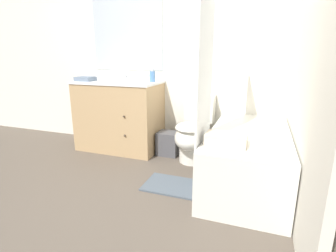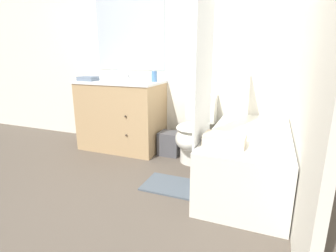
{
  "view_description": "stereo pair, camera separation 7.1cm",
  "coord_description": "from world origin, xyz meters",
  "px_view_note": "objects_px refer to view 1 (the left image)",
  "views": [
    {
      "loc": [
        0.98,
        -1.59,
        1.19
      ],
      "look_at": [
        0.14,
        0.7,
        0.53
      ],
      "focal_mm": 28.0,
      "sensor_mm": 36.0,
      "label": 1
    },
    {
      "loc": [
        1.04,
        -1.57,
        1.19
      ],
      "look_at": [
        0.14,
        0.7,
        0.53
      ],
      "focal_mm": 28.0,
      "sensor_mm": 36.0,
      "label": 2
    }
  ],
  "objects_px": {
    "vanity_cabinet": "(120,115)",
    "bathtub": "(248,157)",
    "sink_faucet": "(126,77)",
    "soap_dispenser": "(152,76)",
    "wastebasket": "(168,143)",
    "hand_towel_folded": "(85,79)",
    "bath_towel_folded": "(226,139)",
    "toilet": "(194,133)",
    "tissue_box": "(148,78)",
    "bath_mat": "(172,185)"
  },
  "relations": [
    {
      "from": "wastebasket",
      "to": "soap_dispenser",
      "type": "distance_m",
      "value": 0.84
    },
    {
      "from": "toilet",
      "to": "bath_mat",
      "type": "relative_size",
      "value": 1.48
    },
    {
      "from": "bathtub",
      "to": "bath_mat",
      "type": "relative_size",
      "value": 2.87
    },
    {
      "from": "vanity_cabinet",
      "to": "wastebasket",
      "type": "bearing_deg",
      "value": -0.4
    },
    {
      "from": "hand_towel_folded",
      "to": "bath_towel_folded",
      "type": "distance_m",
      "value": 2.03
    },
    {
      "from": "vanity_cabinet",
      "to": "toilet",
      "type": "height_order",
      "value": "vanity_cabinet"
    },
    {
      "from": "bath_towel_folded",
      "to": "wastebasket",
      "type": "bearing_deg",
      "value": 131.73
    },
    {
      "from": "hand_towel_folded",
      "to": "bath_towel_folded",
      "type": "height_order",
      "value": "hand_towel_folded"
    },
    {
      "from": "sink_faucet",
      "to": "tissue_box",
      "type": "distance_m",
      "value": 0.36
    },
    {
      "from": "tissue_box",
      "to": "sink_faucet",
      "type": "bearing_deg",
      "value": 166.83
    },
    {
      "from": "toilet",
      "to": "wastebasket",
      "type": "height_order",
      "value": "toilet"
    },
    {
      "from": "sink_faucet",
      "to": "bathtub",
      "type": "height_order",
      "value": "sink_faucet"
    },
    {
      "from": "sink_faucet",
      "to": "soap_dispenser",
      "type": "bearing_deg",
      "value": -18.5
    },
    {
      "from": "toilet",
      "to": "wastebasket",
      "type": "xyz_separation_m",
      "value": [
        -0.34,
        0.08,
        -0.19
      ]
    },
    {
      "from": "hand_towel_folded",
      "to": "toilet",
      "type": "bearing_deg",
      "value": 2.0
    },
    {
      "from": "soap_dispenser",
      "to": "tissue_box",
      "type": "bearing_deg",
      "value": 144.01
    },
    {
      "from": "tissue_box",
      "to": "hand_towel_folded",
      "type": "relative_size",
      "value": 0.67
    },
    {
      "from": "bathtub",
      "to": "bath_towel_folded",
      "type": "relative_size",
      "value": 4.65
    },
    {
      "from": "bath_towel_folded",
      "to": "bath_mat",
      "type": "xyz_separation_m",
      "value": [
        -0.49,
        0.14,
        -0.55
      ]
    },
    {
      "from": "sink_faucet",
      "to": "hand_towel_folded",
      "type": "bearing_deg",
      "value": -138.26
    },
    {
      "from": "wastebasket",
      "to": "bath_towel_folded",
      "type": "bearing_deg",
      "value": -48.27
    },
    {
      "from": "vanity_cabinet",
      "to": "bath_towel_folded",
      "type": "height_order",
      "value": "vanity_cabinet"
    },
    {
      "from": "bath_towel_folded",
      "to": "bath_mat",
      "type": "relative_size",
      "value": 0.62
    },
    {
      "from": "tissue_box",
      "to": "bath_towel_folded",
      "type": "relative_size",
      "value": 0.47
    },
    {
      "from": "sink_faucet",
      "to": "soap_dispenser",
      "type": "height_order",
      "value": "soap_dispenser"
    },
    {
      "from": "toilet",
      "to": "hand_towel_folded",
      "type": "xyz_separation_m",
      "value": [
        -1.38,
        -0.05,
        0.58
      ]
    },
    {
      "from": "wastebasket",
      "to": "bath_towel_folded",
      "type": "relative_size",
      "value": 0.91
    },
    {
      "from": "vanity_cabinet",
      "to": "bathtub",
      "type": "height_order",
      "value": "vanity_cabinet"
    },
    {
      "from": "soap_dispenser",
      "to": "bath_mat",
      "type": "relative_size",
      "value": 0.31
    },
    {
      "from": "vanity_cabinet",
      "to": "soap_dispenser",
      "type": "bearing_deg",
      "value": 6.32
    },
    {
      "from": "vanity_cabinet",
      "to": "bath_mat",
      "type": "relative_size",
      "value": 2.07
    },
    {
      "from": "bathtub",
      "to": "soap_dispenser",
      "type": "distance_m",
      "value": 1.45
    },
    {
      "from": "vanity_cabinet",
      "to": "toilet",
      "type": "distance_m",
      "value": 1.02
    },
    {
      "from": "vanity_cabinet",
      "to": "wastebasket",
      "type": "xyz_separation_m",
      "value": [
        0.67,
        -0.0,
        -0.31
      ]
    },
    {
      "from": "hand_towel_folded",
      "to": "wastebasket",
      "type": "bearing_deg",
      "value": 7.25
    },
    {
      "from": "vanity_cabinet",
      "to": "tissue_box",
      "type": "xyz_separation_m",
      "value": [
        0.35,
        0.12,
        0.47
      ]
    },
    {
      "from": "bathtub",
      "to": "wastebasket",
      "type": "distance_m",
      "value": 1.06
    },
    {
      "from": "toilet",
      "to": "bath_mat",
      "type": "height_order",
      "value": "toilet"
    },
    {
      "from": "wastebasket",
      "to": "hand_towel_folded",
      "type": "height_order",
      "value": "hand_towel_folded"
    },
    {
      "from": "vanity_cabinet",
      "to": "toilet",
      "type": "bearing_deg",
      "value": -5.07
    },
    {
      "from": "bath_towel_folded",
      "to": "toilet",
      "type": "bearing_deg",
      "value": 119.61
    },
    {
      "from": "toilet",
      "to": "soap_dispenser",
      "type": "height_order",
      "value": "soap_dispenser"
    },
    {
      "from": "bathtub",
      "to": "bath_mat",
      "type": "bearing_deg",
      "value": -153.63
    },
    {
      "from": "soap_dispenser",
      "to": "hand_towel_folded",
      "type": "relative_size",
      "value": 0.72
    },
    {
      "from": "toilet",
      "to": "soap_dispenser",
      "type": "bearing_deg",
      "value": 166.12
    },
    {
      "from": "soap_dispenser",
      "to": "hand_towel_folded",
      "type": "height_order",
      "value": "soap_dispenser"
    },
    {
      "from": "sink_faucet",
      "to": "hand_towel_folded",
      "type": "relative_size",
      "value": 0.66
    },
    {
      "from": "tissue_box",
      "to": "toilet",
      "type": "bearing_deg",
      "value": -17.44
    },
    {
      "from": "wastebasket",
      "to": "tissue_box",
      "type": "height_order",
      "value": "tissue_box"
    },
    {
      "from": "tissue_box",
      "to": "bath_towel_folded",
      "type": "xyz_separation_m",
      "value": [
        1.12,
        -1.02,
        -0.36
      ]
    }
  ]
}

